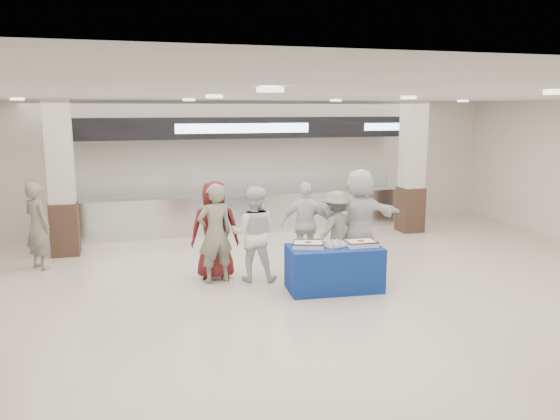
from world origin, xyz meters
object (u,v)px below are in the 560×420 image
object	(u,v)px
soldier_a	(215,233)
chef_tall	(254,234)
sheet_cake_left	(308,244)
sheet_cake_right	(361,243)
cupcake_tray	(336,244)
civilian_white	(359,217)
chef_short	(306,225)
soldier_b	(336,229)
soldier_bg	(37,226)
civilian_maroon	(215,230)
display_table	(334,268)

from	to	relation	value
soldier_a	chef_tall	world-z (taller)	soldier_a
sheet_cake_left	sheet_cake_right	distance (m)	0.89
cupcake_tray	chef_tall	xyz separation A→B (m)	(-1.20, 0.87, 0.06)
cupcake_tray	civilian_white	bearing A→B (deg)	51.98
civilian_white	chef_short	bearing A→B (deg)	-7.11
chef_tall	soldier_b	distance (m)	1.72
sheet_cake_right	cupcake_tray	world-z (taller)	sheet_cake_right
soldier_bg	soldier_a	bearing A→B (deg)	-159.30
sheet_cake_right	sheet_cake_left	bearing A→B (deg)	170.44
civilian_white	soldier_bg	distance (m)	6.10
soldier_b	sheet_cake_right	bearing A→B (deg)	62.18
cupcake_tray	soldier_b	xyz separation A→B (m)	(0.48, 1.22, -0.04)
civilian_maroon	soldier_b	size ratio (longest dim) A/B	1.20
sheet_cake_left	sheet_cake_right	bearing A→B (deg)	-9.56
sheet_cake_left	soldier_b	size ratio (longest dim) A/B	0.41
soldier_b	sheet_cake_left	bearing A→B (deg)	26.07
chef_short	civilian_maroon	bearing A→B (deg)	28.80
sheet_cake_left	civilian_white	bearing A→B (deg)	39.07
sheet_cake_right	soldier_bg	size ratio (longest dim) A/B	0.31
sheet_cake_left	civilian_maroon	bearing A→B (deg)	140.64
cupcake_tray	soldier_a	distance (m)	2.10
cupcake_tray	civilian_maroon	size ratio (longest dim) A/B	0.26
soldier_a	soldier_b	bearing A→B (deg)	173.82
display_table	sheet_cake_right	world-z (taller)	sheet_cake_right
display_table	civilian_white	bearing A→B (deg)	56.13
civilian_maroon	chef_short	world-z (taller)	civilian_maroon
civilian_maroon	civilian_white	distance (m)	2.79
civilian_white	civilian_maroon	bearing A→B (deg)	7.43
display_table	civilian_white	size ratio (longest dim) A/B	0.82
civilian_maroon	soldier_a	xyz separation A→B (m)	(-0.04, -0.24, -0.01)
display_table	civilian_white	xyz separation A→B (m)	(0.99, 1.24, 0.57)
cupcake_tray	soldier_a	world-z (taller)	soldier_a
sheet_cake_left	civilian_maroon	distance (m)	1.77
soldier_b	cupcake_tray	bearing A→B (deg)	44.06
cupcake_tray	civilian_white	xyz separation A→B (m)	(0.95, 1.22, 0.16)
chef_tall	sheet_cake_left	bearing A→B (deg)	150.93
display_table	soldier_bg	bearing A→B (deg)	156.00
chef_short	chef_tall	bearing A→B (deg)	46.64
chef_tall	civilian_maroon	bearing A→B (deg)	-6.66
chef_tall	chef_short	bearing A→B (deg)	-134.28
sheet_cake_left	soldier_a	size ratio (longest dim) A/B	0.35
soldier_a	civilian_white	size ratio (longest dim) A/B	0.92
display_table	soldier_bg	distance (m)	5.64
soldier_a	chef_short	world-z (taller)	soldier_a
sheet_cake_left	chef_short	size ratio (longest dim) A/B	0.37
sheet_cake_right	civilian_maroon	xyz separation A→B (m)	(-2.24, 1.27, 0.08)
chef_short	civilian_white	bearing A→B (deg)	-173.76
sheet_cake_left	sheet_cake_right	size ratio (longest dim) A/B	1.17
display_table	cupcake_tray	distance (m)	0.41
chef_tall	soldier_b	xyz separation A→B (m)	(1.68, 0.35, -0.10)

